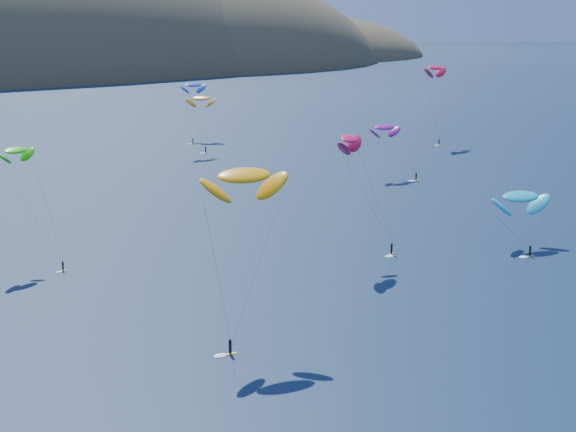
# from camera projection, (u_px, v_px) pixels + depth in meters

# --- Properties ---
(kitesurfer_2) EXTENTS (12.21, 9.79, 25.04)m
(kitesurfer_2) POSITION_uv_depth(u_px,v_px,m) (244.00, 176.00, 105.32)
(kitesurfer_2) COLOR yellow
(kitesurfer_2) RESTS_ON ground
(kitesurfer_3) EXTENTS (8.57, 14.18, 21.35)m
(kitesurfer_3) POSITION_uv_depth(u_px,v_px,m) (16.00, 151.00, 137.84)
(kitesurfer_3) COLOR yellow
(kitesurfer_3) RESTS_ON ground
(kitesurfer_4) EXTENTS (8.95, 7.47, 22.66)m
(kitesurfer_4) POSITION_uv_depth(u_px,v_px,m) (193.00, 85.00, 242.24)
(kitesurfer_4) COLOR yellow
(kitesurfer_4) RESTS_ON ground
(kitesurfer_5) EXTENTS (12.34, 11.53, 12.22)m
(kitesurfer_5) POSITION_uv_depth(u_px,v_px,m) (521.00, 197.00, 149.45)
(kitesurfer_5) COLOR yellow
(kitesurfer_5) RESTS_ON ground
(kitesurfer_6) EXTENTS (9.36, 11.22, 15.41)m
(kitesurfer_6) POSITION_uv_depth(u_px,v_px,m) (385.00, 127.00, 207.77)
(kitesurfer_6) COLOR yellow
(kitesurfer_6) RESTS_ON ground
(kitesurfer_8) EXTENTS (11.51, 9.83, 27.16)m
(kitesurfer_8) POSITION_uv_depth(u_px,v_px,m) (435.00, 68.00, 257.28)
(kitesurfer_8) COLOR yellow
(kitesurfer_8) RESTS_ON ground
(kitesurfer_9) EXTENTS (12.16, 9.39, 23.48)m
(kitesurfer_9) POSITION_uv_depth(u_px,v_px,m) (350.00, 139.00, 139.79)
(kitesurfer_9) COLOR yellow
(kitesurfer_9) RESTS_ON ground
(kitesurfer_11) EXTENTS (12.84, 13.51, 16.50)m
(kitesurfer_11) POSITION_uv_depth(u_px,v_px,m) (201.00, 98.00, 266.37)
(kitesurfer_11) COLOR yellow
(kitesurfer_11) RESTS_ON ground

